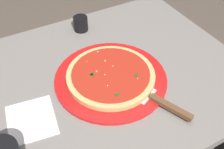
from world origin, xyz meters
name	(u,v)px	position (x,y,z in m)	size (l,w,h in m)	color
restaurant_table	(107,107)	(0.00, 0.00, 0.61)	(0.89, 0.72, 0.78)	black
serving_plate	(112,78)	(0.00, 0.03, 0.78)	(0.35, 0.35, 0.01)	red
pizza	(112,75)	(0.00, 0.03, 0.80)	(0.28, 0.28, 0.02)	#DBB26B
pizza_server	(158,101)	(-0.07, 0.18, 0.79)	(0.13, 0.22, 0.01)	silver
cup_small_sauce	(81,24)	(-0.03, -0.26, 0.81)	(0.05, 0.05, 0.06)	black
napkin_folded_right	(31,120)	(0.27, 0.06, 0.78)	(0.13, 0.14, 0.00)	white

